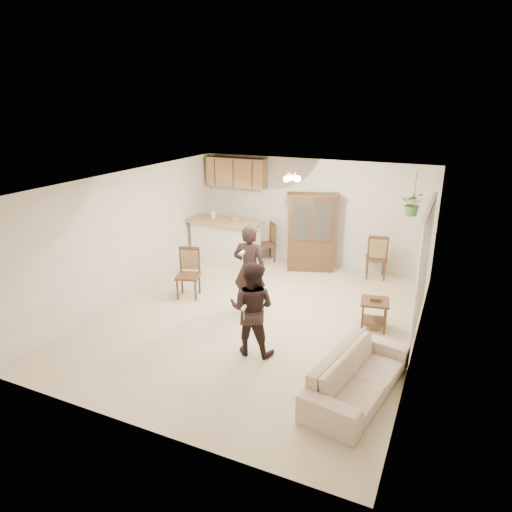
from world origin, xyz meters
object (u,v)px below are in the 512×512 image
at_px(adult, 249,266).
at_px(side_table, 374,314).
at_px(child, 252,313).
at_px(chair_hutch_left, 266,251).
at_px(china_hutch, 311,233).
at_px(chair_hutch_right, 376,265).
at_px(chair_bar, 188,284).
at_px(sofa, 358,371).

relative_size(adult, side_table, 3.11).
height_order(child, chair_hutch_left, child).
height_order(china_hutch, side_table, china_hutch).
xyz_separation_m(china_hutch, chair_hutch_right, (1.49, 0.11, -0.60)).
xyz_separation_m(china_hutch, chair_bar, (-1.73, -2.52, -0.60)).
height_order(chair_bar, chair_hutch_left, chair_bar).
xyz_separation_m(child, chair_bar, (-2.06, 1.41, -0.39)).
xyz_separation_m(chair_bar, chair_hutch_left, (0.57, 2.59, -0.01)).
bearing_deg(sofa, child, 87.26).
bearing_deg(chair_hutch_left, china_hutch, 44.79).
bearing_deg(child, sofa, 161.27).
height_order(china_hutch, chair_hutch_left, china_hutch).
xyz_separation_m(adult, side_table, (2.25, 0.27, -0.63)).
relative_size(china_hutch, chair_hutch_right, 1.76).
bearing_deg(chair_hutch_left, chair_bar, -53.94).
height_order(adult, child, adult).
relative_size(adult, chair_hutch_left, 1.86).
distance_m(child, chair_bar, 2.53).
relative_size(child, chair_hutch_left, 1.40).
distance_m(child, china_hutch, 3.94).
distance_m(adult, side_table, 2.35).
relative_size(sofa, china_hutch, 1.05).
distance_m(child, chair_hutch_left, 4.29).
height_order(adult, chair_bar, adult).
bearing_deg(side_table, chair_hutch_left, 141.92).
xyz_separation_m(chair_bar, chair_hutch_right, (3.22, 2.63, 0.01)).
relative_size(china_hutch, side_table, 3.09).
bearing_deg(chair_hutch_right, chair_bar, 27.13).
relative_size(adult, chair_hutch_right, 1.78).
distance_m(sofa, china_hutch, 4.83).
bearing_deg(child, chair_hutch_right, -111.82).
xyz_separation_m(sofa, china_hutch, (-2.08, 4.33, 0.52)).
height_order(sofa, side_table, sofa).
xyz_separation_m(sofa, child, (-1.75, 0.40, 0.31)).
height_order(side_table, chair_hutch_left, chair_hutch_left).
height_order(sofa, adult, adult).
bearing_deg(side_table, child, -134.99).
distance_m(sofa, side_table, 2.00).
bearing_deg(chair_hutch_left, sofa, -5.19).
height_order(sofa, child, child).
distance_m(child, chair_hutch_right, 4.22).
bearing_deg(chair_bar, side_table, -15.79).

